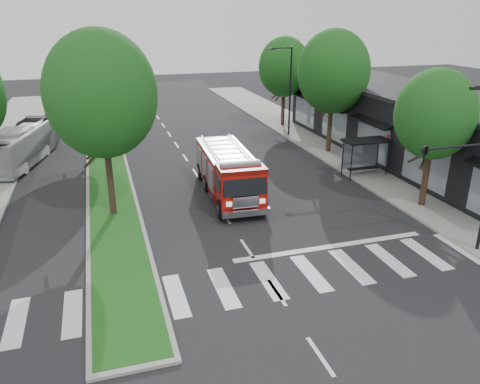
# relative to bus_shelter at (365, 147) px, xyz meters

# --- Properties ---
(ground) EXTENTS (140.00, 140.00, 0.00)m
(ground) POSITION_rel_bus_shelter_xyz_m (-11.20, -8.15, -2.04)
(ground) COLOR black
(ground) RESTS_ON ground
(sidewalk_right) EXTENTS (5.00, 80.00, 0.15)m
(sidewalk_right) POSITION_rel_bus_shelter_xyz_m (1.30, 1.85, -1.96)
(sidewalk_right) COLOR gray
(sidewalk_right) RESTS_ON ground
(median) EXTENTS (3.00, 50.00, 0.15)m
(median) POSITION_rel_bus_shelter_xyz_m (-17.20, 9.85, -1.96)
(median) COLOR gray
(median) RESTS_ON ground
(storefront_row) EXTENTS (8.00, 30.00, 5.00)m
(storefront_row) POSITION_rel_bus_shelter_xyz_m (5.80, 1.85, 0.46)
(storefront_row) COLOR black
(storefront_row) RESTS_ON ground
(bus_shelter) EXTENTS (3.20, 1.60, 2.61)m
(bus_shelter) POSITION_rel_bus_shelter_xyz_m (0.00, 0.00, 0.00)
(bus_shelter) COLOR black
(bus_shelter) RESTS_ON ground
(tree_right_near) EXTENTS (4.40, 4.40, 8.05)m
(tree_right_near) POSITION_rel_bus_shelter_xyz_m (0.30, -6.15, 3.47)
(tree_right_near) COLOR black
(tree_right_near) RESTS_ON ground
(tree_right_mid) EXTENTS (5.60, 5.60, 9.72)m
(tree_right_mid) POSITION_rel_bus_shelter_xyz_m (0.30, 5.85, 4.45)
(tree_right_mid) COLOR black
(tree_right_mid) RESTS_ON ground
(tree_right_far) EXTENTS (5.00, 5.00, 8.73)m
(tree_right_far) POSITION_rel_bus_shelter_xyz_m (0.30, 15.85, 3.80)
(tree_right_far) COLOR black
(tree_right_far) RESTS_ON ground
(tree_median_near) EXTENTS (5.80, 5.80, 10.16)m
(tree_median_near) POSITION_rel_bus_shelter_xyz_m (-17.20, -2.15, 4.77)
(tree_median_near) COLOR black
(tree_median_near) RESTS_ON ground
(tree_median_far) EXTENTS (5.60, 5.60, 9.72)m
(tree_median_far) POSITION_rel_bus_shelter_xyz_m (-17.20, 11.85, 4.45)
(tree_median_far) COLOR black
(tree_median_far) RESTS_ON ground
(streetlight_right_near) EXTENTS (4.08, 0.22, 8.00)m
(streetlight_right_near) POSITION_rel_bus_shelter_xyz_m (-1.59, -11.65, 2.63)
(streetlight_right_near) COLOR black
(streetlight_right_near) RESTS_ON ground
(streetlight_right_far) EXTENTS (2.11, 0.20, 8.00)m
(streetlight_right_far) POSITION_rel_bus_shelter_xyz_m (-0.85, 11.85, 2.44)
(streetlight_right_far) COLOR black
(streetlight_right_far) RESTS_ON ground
(fire_engine) EXTENTS (3.14, 9.03, 3.09)m
(fire_engine) POSITION_rel_bus_shelter_xyz_m (-10.11, -0.97, -0.56)
(fire_engine) COLOR #660905
(fire_engine) RESTS_ON ground
(city_bus) EXTENTS (4.77, 10.50, 2.85)m
(city_bus) POSITION_rel_bus_shelter_xyz_m (-23.20, 10.08, -0.61)
(city_bus) COLOR #B5B5B9
(city_bus) RESTS_ON ground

